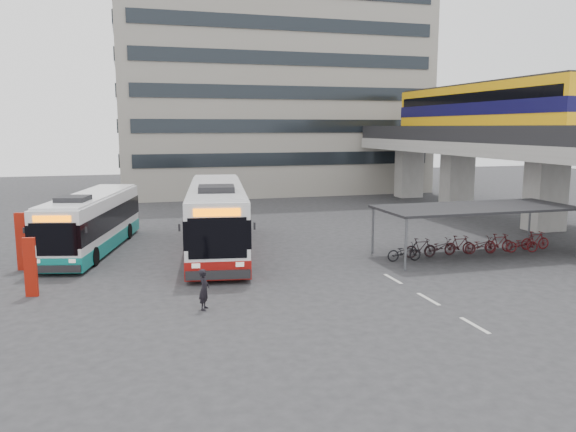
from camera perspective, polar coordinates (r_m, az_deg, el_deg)
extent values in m
plane|color=#28282B|center=(23.88, 5.20, -6.82)|extent=(120.00, 120.00, 0.00)
cube|color=gray|center=(39.05, 24.69, 2.01)|extent=(2.20, 1.60, 4.60)
cube|color=gray|center=(47.04, 16.78, 3.51)|extent=(2.20, 1.60, 4.60)
cube|color=gray|center=(53.92, 12.19, 4.35)|extent=(2.20, 1.60, 4.60)
cube|color=gray|center=(41.96, 21.38, 6.42)|extent=(8.00, 32.00, 0.90)
cube|color=black|center=(39.78, 17.12, 7.97)|extent=(0.35, 32.00, 1.10)
cube|color=black|center=(44.30, 25.35, 7.57)|extent=(0.35, 32.00, 1.10)
cube|color=#E5A20D|center=(44.44, 19.15, 9.94)|extent=(2.90, 20.00, 3.90)
cube|color=#0C0A38|center=(44.44, 19.16, 10.20)|extent=(2.98, 20.02, 0.90)
cube|color=black|center=(44.47, 19.21, 11.23)|extent=(2.96, 19.20, 0.70)
cube|color=black|center=(44.53, 19.28, 12.45)|extent=(2.70, 19.60, 0.25)
cylinder|color=#595B60|center=(29.33, 8.61, -1.50)|extent=(0.12, 0.12, 2.40)
cylinder|color=#595B60|center=(34.40, 23.32, -0.59)|extent=(0.12, 0.12, 2.40)
cylinder|color=#595B60|center=(26.16, 11.88, -2.88)|extent=(0.12, 0.12, 2.40)
cube|color=black|center=(29.93, 18.51, 0.82)|extent=(10.00, 4.00, 0.12)
imported|color=black|center=(28.24, 11.57, -3.55)|extent=(1.71, 0.60, 0.90)
imported|color=black|center=(28.77, 13.60, -3.29)|extent=(1.66, 0.47, 1.00)
imported|color=black|center=(29.35, 15.54, -3.22)|extent=(1.71, 0.60, 0.90)
imported|color=black|center=(29.94, 17.41, -2.97)|extent=(1.66, 0.47, 1.00)
imported|color=#350C0F|center=(30.59, 19.20, -2.90)|extent=(1.71, 0.60, 0.90)
imported|color=#3F0C0F|center=(31.24, 20.92, -2.66)|extent=(1.66, 0.47, 1.00)
imported|color=#490C0F|center=(31.95, 22.56, -2.60)|extent=(1.71, 0.60, 0.90)
imported|color=#540C0F|center=(32.65, 24.14, -2.38)|extent=(1.66, 0.47, 1.00)
cube|color=gray|center=(59.47, -1.96, 14.80)|extent=(30.00, 15.00, 25.00)
cube|color=beige|center=(19.93, 18.44, -10.49)|extent=(0.15, 1.60, 0.01)
cube|color=beige|center=(22.33, 14.08, -8.18)|extent=(0.15, 1.60, 0.01)
cube|color=beige|center=(24.86, 10.61, -6.29)|extent=(0.15, 1.60, 0.01)
cube|color=white|center=(29.61, -7.25, 0.12)|extent=(4.62, 13.16, 2.96)
cube|color=maroon|center=(29.85, -7.20, -2.48)|extent=(4.66, 13.21, 0.81)
cube|color=black|center=(29.59, -7.26, 0.38)|extent=(4.68, 13.19, 1.24)
cube|color=#FF6F00|center=(23.07, -7.23, 0.37)|extent=(1.91, 0.36, 0.32)
cube|color=black|center=(26.19, -7.29, 2.75)|extent=(1.88, 1.94, 0.30)
cylinder|color=black|center=(25.86, -10.01, -4.46)|extent=(0.48, 1.11, 1.07)
cylinder|color=black|center=(33.44, -5.02, -1.30)|extent=(0.48, 1.11, 1.07)
cube|color=white|center=(31.48, -19.26, -0.34)|extent=(4.88, 11.15, 2.50)
cube|color=#0D776F|center=(31.68, -19.15, -2.41)|extent=(4.93, 11.20, 0.68)
cube|color=black|center=(31.47, -19.27, -0.14)|extent=(4.94, 11.19, 1.05)
cube|color=#FF6F00|center=(26.25, -22.86, -0.26)|extent=(1.60, 0.47, 0.27)
cube|color=black|center=(28.72, -21.01, 1.63)|extent=(1.70, 1.75, 0.25)
cylinder|color=black|center=(28.82, -23.23, -3.84)|extent=(0.48, 0.95, 0.91)
cylinder|color=black|center=(34.29, -15.94, -1.49)|extent=(0.48, 0.95, 0.91)
imported|color=black|center=(20.52, -8.51, -7.38)|extent=(0.54, 0.64, 1.49)
cube|color=#971609|center=(23.87, -24.70, -4.75)|extent=(0.48, 0.23, 2.33)
cube|color=white|center=(23.75, -24.80, -3.33)|extent=(0.50, 0.14, 0.47)
cube|color=#971609|center=(28.39, -25.39, -2.36)|extent=(0.56, 0.30, 2.66)
cube|color=white|center=(28.27, -25.48, -0.98)|extent=(0.57, 0.19, 0.53)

